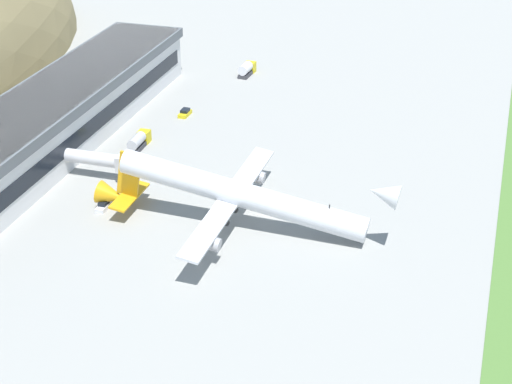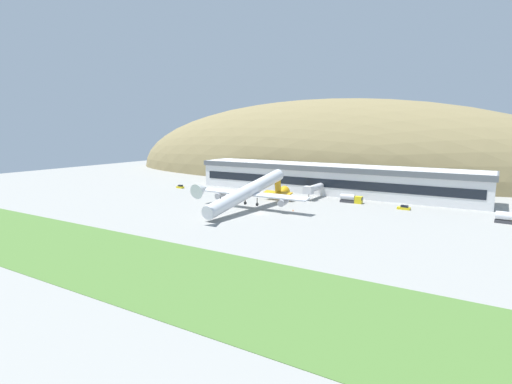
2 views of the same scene
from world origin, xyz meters
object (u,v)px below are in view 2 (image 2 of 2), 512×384
Objects in this scene: terminal_building at (330,177)px; service_car_0 at (404,208)px; service_car_2 at (281,197)px; jetway_0 at (313,188)px; traffic_cone_0 at (293,210)px; service_car_1 at (180,187)px; cargo_airplane at (249,192)px; fuel_truck at (509,218)px; box_truck at (351,199)px.

service_car_0 is (33.30, -19.21, -6.08)m from terminal_building.
jetway_0 is at bearing 25.15° from service_car_2.
service_car_1 is at bearing 164.11° from traffic_cone_0.
cargo_airplane is (-10.02, -29.77, 1.97)m from jetway_0.
fuel_truck is at bearing -21.27° from terminal_building.
service_car_1 is at bearing -176.01° from box_truck.
cargo_airplane is 76.67m from fuel_truck.
service_car_2 is 26.54m from box_truck.
fuel_truck is (73.52, 21.33, -4.39)m from cargo_airplane.
service_car_2 is 0.56× the size of fuel_truck.
service_car_1 is 0.53× the size of fuel_truck.
service_car_2 is (-1.00, 24.60, -5.34)m from cargo_airplane.
service_car_0 is 37.21m from traffic_cone_0.
fuel_truck is (74.52, -3.27, 0.95)m from service_car_2.
fuel_truck is at bearing -2.51° from service_car_2.
cargo_airplane is 38.84m from box_truck.
terminal_building is 205.23× the size of traffic_cone_0.
service_car_1 is (-62.87, -21.84, -6.06)m from terminal_building.
traffic_cone_0 is at bearing -81.75° from jetway_0.
traffic_cone_0 is (-59.93, -16.11, -1.29)m from fuel_truck.
terminal_building is at bearing 19.16° from service_car_1.
jetway_0 is 12.64m from service_car_2.
service_car_2 is at bearing 177.49° from fuel_truck.
service_car_2 is at bearing -154.85° from jetway_0.
cargo_airplane is 92.34× the size of traffic_cone_0.
cargo_airplane is 14.19× the size of service_car_1.
service_car_0 is at bearing 2.46° from service_car_2.
traffic_cone_0 is at bearing -53.04° from service_car_2.
fuel_truck is (62.74, -24.42, -5.11)m from terminal_building.
service_car_1 is 51.10m from service_car_2.
cargo_airplane is 6.65× the size of box_truck.
service_car_2 is 74.59m from fuel_truck.
terminal_building is 24.95m from service_car_2.
terminal_building is at bearing 93.96° from traffic_cone_0.
service_car_2 is (-45.08, -1.94, 0.01)m from service_car_0.
terminal_building is 29.49× the size of service_car_2.
service_car_2 is at bearing -169.81° from box_truck.
terminal_building is 66.83m from service_car_1.
terminal_building is 16.21m from jetway_0.
jetway_0 is at bearing 174.57° from service_car_0.
cargo_airplane is 7.48× the size of fuel_truck.
box_truck is at bearing -1.83° from jetway_0.
fuel_truck reaches higher than service_car_1.
service_car_1 is 68.29m from traffic_cone_0.
terminal_building reaches higher than service_car_1.
service_car_0 is 45.12m from service_car_2.
cargo_airplane is at bearing -163.82° from fuel_truck.
service_car_0 is (34.06, -3.24, -3.38)m from jetway_0.
service_car_0 is 29.91m from fuel_truck.
traffic_cone_0 is (65.68, -18.69, -0.35)m from service_car_1.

